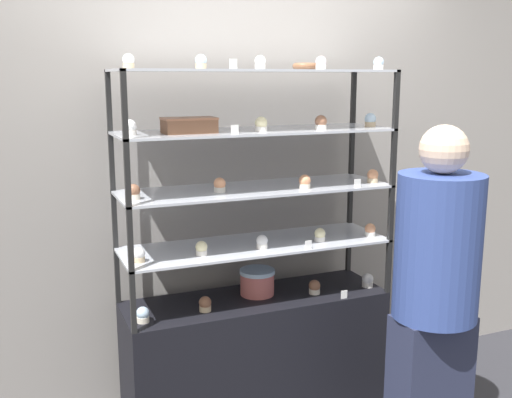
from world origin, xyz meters
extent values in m
cube|color=gray|center=(0.00, 0.36, 1.30)|extent=(8.00, 0.05, 2.60)
cube|color=black|center=(0.00, 0.00, 0.34)|extent=(1.39, 0.43, 0.69)
cube|color=black|center=(-0.68, 0.20, 0.84)|extent=(0.02, 0.02, 0.29)
cube|color=black|center=(0.68, 0.20, 0.84)|extent=(0.02, 0.02, 0.29)
cube|color=black|center=(-0.68, -0.20, 0.84)|extent=(0.02, 0.02, 0.29)
cube|color=black|center=(0.68, -0.20, 0.84)|extent=(0.02, 0.02, 0.29)
cube|color=#B7BCC6|center=(0.00, 0.00, 0.98)|extent=(1.39, 0.43, 0.01)
cube|color=black|center=(-0.68, 0.20, 1.13)|extent=(0.02, 0.02, 0.29)
cube|color=black|center=(0.68, 0.20, 1.13)|extent=(0.02, 0.02, 0.29)
cube|color=black|center=(-0.68, -0.20, 1.13)|extent=(0.02, 0.02, 0.29)
cube|color=black|center=(0.68, -0.20, 1.13)|extent=(0.02, 0.02, 0.29)
cube|color=#B7BCC6|center=(0.00, 0.00, 1.27)|extent=(1.39, 0.43, 0.01)
cube|color=black|center=(-0.68, 0.20, 1.42)|extent=(0.02, 0.02, 0.29)
cube|color=black|center=(0.68, 0.20, 1.42)|extent=(0.02, 0.02, 0.29)
cube|color=black|center=(-0.68, -0.20, 1.42)|extent=(0.02, 0.02, 0.29)
cube|color=black|center=(0.68, -0.20, 1.42)|extent=(0.02, 0.02, 0.29)
cube|color=#B7BCC6|center=(0.00, 0.00, 1.56)|extent=(1.39, 0.43, 0.01)
cube|color=black|center=(-0.68, 0.20, 1.72)|extent=(0.02, 0.02, 0.29)
cube|color=black|center=(0.68, 0.20, 1.72)|extent=(0.02, 0.02, 0.29)
cube|color=black|center=(-0.68, -0.20, 1.72)|extent=(0.02, 0.02, 0.29)
cube|color=black|center=(0.68, -0.20, 1.72)|extent=(0.02, 0.02, 0.29)
cube|color=#B7BCC6|center=(0.00, 0.00, 1.86)|extent=(1.39, 0.43, 0.01)
cylinder|color=#C66660|center=(0.02, 0.04, 0.75)|extent=(0.18, 0.18, 0.12)
cylinder|color=silver|center=(0.02, 0.04, 0.82)|extent=(0.19, 0.19, 0.02)
cube|color=brown|center=(-0.36, -0.05, 1.60)|extent=(0.24, 0.14, 0.06)
cube|color=#8C5B42|center=(-0.36, -0.05, 1.64)|extent=(0.25, 0.14, 0.01)
cylinder|color=beige|center=(-0.62, -0.10, 0.70)|extent=(0.06, 0.06, 0.03)
sphere|color=silver|center=(-0.62, -0.10, 0.73)|extent=(0.06, 0.06, 0.06)
cylinder|color=#CCB28C|center=(-0.31, -0.08, 0.70)|extent=(0.06, 0.06, 0.03)
sphere|color=#8C5B42|center=(-0.31, -0.08, 0.73)|extent=(0.06, 0.06, 0.06)
cylinder|color=beige|center=(0.31, -0.07, 0.70)|extent=(0.06, 0.06, 0.03)
sphere|color=#8C5B42|center=(0.31, -0.07, 0.73)|extent=(0.06, 0.06, 0.06)
cylinder|color=white|center=(0.63, -0.09, 0.70)|extent=(0.06, 0.06, 0.03)
sphere|color=white|center=(0.63, -0.09, 0.73)|extent=(0.06, 0.06, 0.06)
cube|color=white|center=(0.42, -0.20, 0.71)|extent=(0.04, 0.00, 0.04)
cylinder|color=#CCB28C|center=(-0.63, -0.08, 1.00)|extent=(0.06, 0.06, 0.03)
sphere|color=white|center=(-0.63, -0.08, 1.02)|extent=(0.06, 0.06, 0.06)
cylinder|color=white|center=(-0.32, -0.09, 1.00)|extent=(0.06, 0.06, 0.03)
sphere|color=#F4EAB2|center=(-0.32, -0.09, 1.02)|extent=(0.06, 0.06, 0.06)
cylinder|color=white|center=(-0.01, -0.10, 1.00)|extent=(0.06, 0.06, 0.03)
sphere|color=white|center=(-0.01, -0.10, 1.02)|extent=(0.06, 0.06, 0.06)
cylinder|color=white|center=(0.33, -0.09, 1.00)|extent=(0.06, 0.06, 0.03)
sphere|color=#F4EAB2|center=(0.33, -0.09, 1.02)|extent=(0.06, 0.06, 0.06)
cylinder|color=white|center=(0.63, -0.10, 1.00)|extent=(0.06, 0.06, 0.03)
sphere|color=#E5996B|center=(0.63, -0.10, 1.02)|extent=(0.06, 0.06, 0.06)
cube|color=white|center=(0.20, -0.20, 1.00)|extent=(0.04, 0.00, 0.04)
cylinder|color=beige|center=(-0.63, -0.06, 1.29)|extent=(0.06, 0.06, 0.03)
sphere|color=#8C5B42|center=(-0.63, -0.06, 1.32)|extent=(0.06, 0.06, 0.06)
cylinder|color=white|center=(-0.21, -0.04, 1.29)|extent=(0.06, 0.06, 0.03)
sphere|color=#E5996B|center=(-0.21, -0.04, 1.32)|extent=(0.06, 0.06, 0.06)
cylinder|color=beige|center=(0.22, -0.12, 1.29)|extent=(0.06, 0.06, 0.03)
sphere|color=#E5996B|center=(0.22, -0.12, 1.32)|extent=(0.06, 0.06, 0.06)
cylinder|color=#CCB28C|center=(0.63, -0.10, 1.29)|extent=(0.06, 0.06, 0.03)
sphere|color=#E5996B|center=(0.63, -0.10, 1.32)|extent=(0.06, 0.06, 0.06)
cube|color=white|center=(0.48, -0.20, 1.30)|extent=(0.04, 0.00, 0.04)
cylinder|color=white|center=(-0.63, -0.04, 1.58)|extent=(0.06, 0.06, 0.02)
sphere|color=white|center=(-0.63, -0.04, 1.61)|extent=(0.06, 0.06, 0.06)
cylinder|color=white|center=(-0.01, -0.09, 1.58)|extent=(0.06, 0.06, 0.02)
sphere|color=#F4EAB2|center=(-0.01, -0.09, 1.61)|extent=(0.06, 0.06, 0.06)
cylinder|color=white|center=(0.31, -0.11, 1.58)|extent=(0.06, 0.06, 0.02)
sphere|color=#8C5B42|center=(0.31, -0.11, 1.61)|extent=(0.06, 0.06, 0.06)
cylinder|color=#CCB28C|center=(0.64, -0.05, 1.58)|extent=(0.06, 0.06, 0.02)
sphere|color=silver|center=(0.64, -0.05, 1.61)|extent=(0.06, 0.06, 0.06)
cube|color=white|center=(-0.19, -0.20, 1.59)|extent=(0.04, 0.00, 0.04)
cylinder|color=#CCB28C|center=(-0.63, -0.05, 1.88)|extent=(0.05, 0.05, 0.02)
sphere|color=white|center=(-0.63, -0.05, 1.90)|extent=(0.05, 0.05, 0.05)
cylinder|color=#CCB28C|center=(-0.31, -0.09, 1.88)|extent=(0.05, 0.05, 0.02)
sphere|color=silver|center=(-0.31, -0.09, 1.90)|extent=(0.05, 0.05, 0.05)
cylinder|color=white|center=(-0.01, -0.07, 1.88)|extent=(0.05, 0.05, 0.02)
sphere|color=white|center=(-0.01, -0.07, 1.90)|extent=(0.05, 0.05, 0.05)
cylinder|color=white|center=(0.31, -0.10, 1.88)|extent=(0.05, 0.05, 0.02)
sphere|color=silver|center=(0.31, -0.10, 1.90)|extent=(0.05, 0.05, 0.05)
cylinder|color=white|center=(0.64, -0.10, 1.88)|extent=(0.05, 0.05, 0.02)
sphere|color=silver|center=(0.64, -0.10, 1.90)|extent=(0.05, 0.05, 0.05)
cube|color=white|center=(-0.19, -0.20, 1.89)|extent=(0.04, 0.00, 0.04)
torus|color=brown|center=(0.28, 0.02, 1.88)|extent=(0.13, 0.13, 0.03)
cube|color=#282D47|center=(0.59, -0.70, 0.38)|extent=(0.36, 0.20, 0.76)
cylinder|color=#33478C|center=(0.59, -0.70, 1.09)|extent=(0.38, 0.38, 0.66)
sphere|color=beige|center=(0.59, -0.70, 1.52)|extent=(0.21, 0.21, 0.21)
camera|label=1|loc=(-1.15, -2.76, 1.83)|focal=42.00mm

